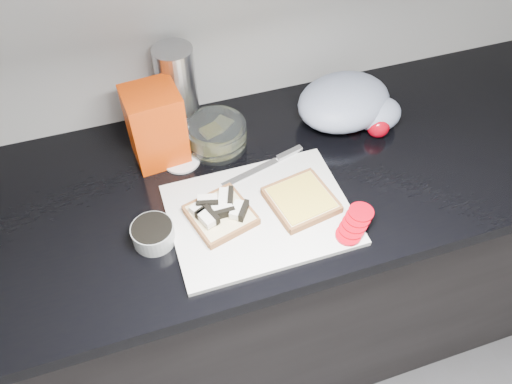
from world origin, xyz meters
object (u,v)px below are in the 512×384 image
at_px(cutting_board, 260,214).
at_px(steel_canister, 178,90).
at_px(glass_bowl, 216,135).
at_px(bread_bag, 156,126).

bearing_deg(cutting_board, steel_canister, 105.32).
bearing_deg(glass_bowl, bread_bag, 177.30).
bearing_deg(cutting_board, bread_bag, 123.41).
bearing_deg(cutting_board, glass_bowl, 97.11).
bearing_deg(glass_bowl, cutting_board, -82.89).
relative_size(cutting_board, bread_bag, 2.06).
distance_m(cutting_board, bread_bag, 0.33).
xyz_separation_m(glass_bowl, bread_bag, (-0.14, 0.01, 0.07)).
height_order(cutting_board, steel_canister, steel_canister).
distance_m(glass_bowl, steel_canister, 0.15).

